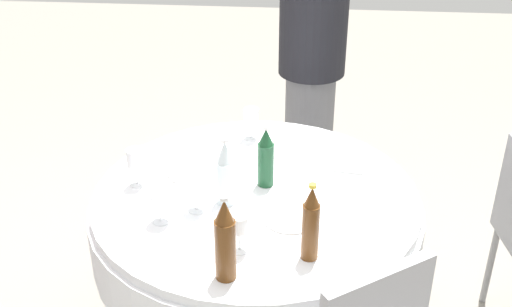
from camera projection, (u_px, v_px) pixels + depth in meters
name	position (u px, v px, depth m)	size (l,w,h in m)	color
dining_table	(256.00, 225.00, 2.55)	(1.29, 1.29, 0.74)	white
bottle_dark_green_north	(266.00, 158.00, 2.48)	(0.06, 0.06, 0.26)	#194728
bottle_brown_front	(311.00, 224.00, 2.07)	(0.06, 0.06, 0.28)	#593314
bottle_clear_inner	(225.00, 174.00, 2.36)	(0.07, 0.07, 0.27)	silver
bottle_brown_west	(225.00, 241.00, 1.98)	(0.07, 0.07, 0.30)	#593314
wine_glass_west	(195.00, 188.00, 2.33)	(0.07, 0.07, 0.14)	white
wine_glass_right	(135.00, 159.00, 2.48)	(0.07, 0.07, 0.16)	white
wine_glass_outer	(159.00, 201.00, 2.27)	(0.07, 0.07, 0.12)	white
wine_glass_south	(239.00, 225.00, 2.12)	(0.06, 0.06, 0.14)	white
wine_glass_mid	(251.00, 117.00, 2.82)	(0.07, 0.07, 0.14)	white
plate_mid	(291.00, 216.00, 2.33)	(0.21, 0.21, 0.02)	white
plate_left	(195.00, 170.00, 2.61)	(0.23, 0.23, 0.02)	white
knife_front	(263.00, 162.00, 2.68)	(0.18, 0.02, 0.01)	silver
knife_inner	(373.00, 210.00, 2.37)	(0.18, 0.02, 0.01)	silver
folded_napkin	(349.00, 162.00, 2.66)	(0.14, 0.14, 0.02)	white
person_front	(311.00, 73.00, 3.31)	(0.34, 0.34, 1.58)	slate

